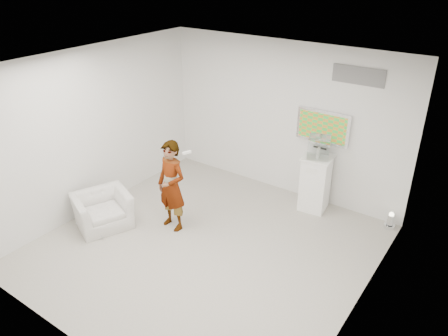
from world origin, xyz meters
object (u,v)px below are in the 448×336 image
Objects in this scene: floor_uplight at (390,221)px; pedestal at (315,183)px; person at (172,186)px; armchair at (103,210)px; tv at (323,127)px.

pedestal is at bearing -173.29° from floor_uplight.
pedestal is (1.76, 2.00, -0.27)m from person.
armchair reaches higher than floor_uplight.
pedestal is 3.60× the size of floor_uplight.
pedestal reaches higher than floor_uplight.
floor_uplight is at bearing -4.95° from tv.
floor_uplight is (4.21, 2.84, -0.15)m from armchair.
floor_uplight is at bearing 40.50° from person.
pedestal is (0.08, -0.29, -1.01)m from tv.
person is 5.43× the size of floor_uplight.
pedestal is at bearing -75.42° from tv.
tv reaches higher than person.
tv reaches higher than pedestal.
person is 1.51× the size of pedestal.
armchair is (-2.74, -2.97, -1.25)m from tv.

